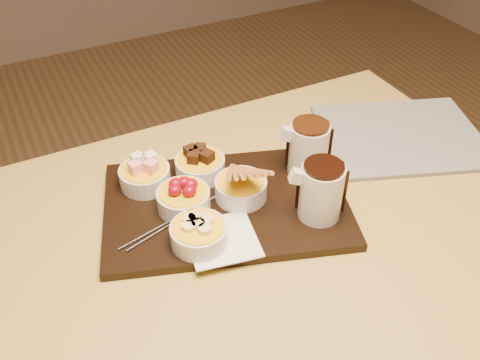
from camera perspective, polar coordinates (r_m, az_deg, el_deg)
name	(u,v)px	position (r m, az deg, el deg)	size (l,w,h in m)	color
dining_table	(238,268)	(1.06, -0.16, -9.40)	(1.20, 0.80, 0.75)	#BA9C45
serving_board	(226,205)	(1.03, -1.50, -2.68)	(0.46, 0.30, 0.02)	black
napkin	(222,239)	(0.95, -1.92, -6.35)	(0.12, 0.12, 0.00)	white
bowl_marshmallows	(145,177)	(1.06, -10.10, 0.35)	(0.10, 0.10, 0.04)	beige
bowl_cake	(200,167)	(1.07, -4.26, 1.41)	(0.10, 0.10, 0.04)	beige
bowl_strawberries	(184,200)	(1.00, -6.04, -2.13)	(0.10, 0.10, 0.04)	beige
bowl_biscotti	(241,189)	(1.02, 0.08, -0.97)	(0.10, 0.10, 0.04)	beige
bowl_bananas	(199,235)	(0.93, -4.40, -5.85)	(0.10, 0.10, 0.04)	beige
pitcher_dark_chocolate	(321,192)	(0.97, 8.63, -1.26)	(0.08, 0.08, 0.11)	silver
pitcher_milk_chocolate	(308,149)	(1.07, 7.31, 3.29)	(0.08, 0.08, 0.11)	silver
fondue_skewers	(180,216)	(0.99, -6.46, -3.80)	(0.26, 0.03, 0.01)	silver
newspaper	(401,136)	(1.27, 16.79, 4.51)	(0.36, 0.28, 0.01)	beige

